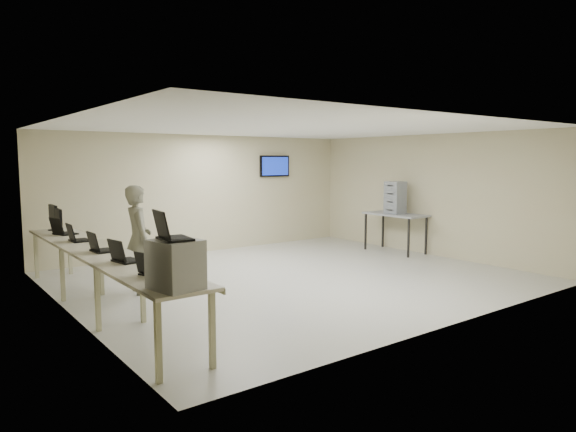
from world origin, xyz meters
TOP-DOWN VIEW (x-y plane):
  - room at (0.03, 0.06)m, footprint 8.01×7.01m
  - workbench at (-3.59, 0.00)m, footprint 0.76×6.00m
  - equipment_box at (-3.65, -2.75)m, footprint 0.51×0.55m
  - laptop_on_box at (-3.71, -2.75)m, footprint 0.36×0.42m
  - laptop_0 at (-3.62, -2.04)m, footprint 0.38×0.41m
  - laptop_1 at (-3.61, -1.08)m, footprint 0.37×0.43m
  - laptop_2 at (-3.63, -0.13)m, footprint 0.33×0.39m
  - laptop_3 at (-3.63, 1.06)m, footprint 0.31×0.38m
  - laptop_4 at (-3.63, 2.00)m, footprint 0.42×0.46m
  - monitor_near at (-3.60, 2.35)m, footprint 0.19×0.44m
  - monitor_far at (-3.60, 2.71)m, footprint 0.21×0.48m
  - soldier at (-2.75, 0.67)m, footprint 0.51×0.70m
  - side_table at (3.60, 0.69)m, footprint 0.72×1.55m
  - storage_bins at (3.58, 0.69)m, footprint 0.36×0.41m

SIDE VIEW (x-z plane):
  - workbench at x=-3.59m, z-range 0.38..1.28m
  - side_table at x=3.60m, z-range 0.39..1.32m
  - soldier at x=-2.75m, z-range 0.00..1.80m
  - laptop_0 at x=-3.62m, z-range 0.83..1.11m
  - laptop_2 at x=-3.63m, z-range 0.83..1.12m
  - laptop_3 at x=-3.63m, z-range 0.83..1.12m
  - laptop_1 at x=-3.61m, z-range 0.83..1.13m
  - laptop_4 at x=-3.63m, z-range 0.83..1.13m
  - equipment_box at x=-3.65m, z-range 0.90..1.40m
  - monitor_near at x=-3.60m, z-range 0.94..1.38m
  - monitor_far at x=-3.60m, z-range 0.95..1.42m
  - storage_bins at x=3.58m, z-range 0.93..1.70m
  - room at x=0.03m, z-range 0.01..2.82m
  - laptop_on_box at x=-3.71m, z-range 1.33..1.64m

